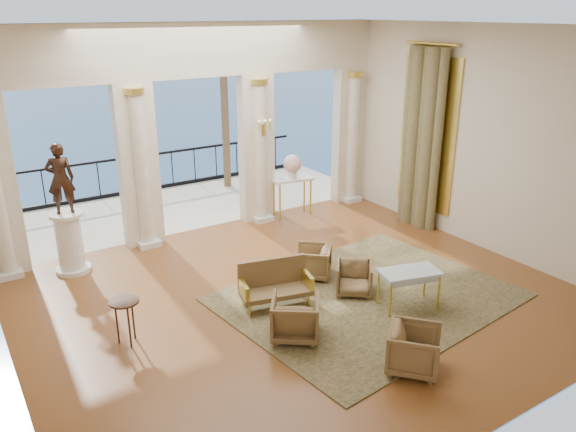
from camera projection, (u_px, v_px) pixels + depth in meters
floor at (299, 298)px, 9.79m from camera, size 9.00×9.00×0.00m
room_walls at (344, 149)px, 7.91m from camera, size 9.00×9.00×9.00m
arcade at (199, 117)px, 11.90m from camera, size 9.00×0.56×4.50m
terrace at (172, 208)px, 14.37m from camera, size 10.00×3.60×0.10m
balustrade at (149, 176)px, 15.47m from camera, size 9.00×0.06×1.03m
palm_tree at (222, 35)px, 14.59m from camera, size 2.00×2.00×4.50m
curtain at (421, 139)px, 12.45m from camera, size 0.33×1.40×4.09m
window_frame at (428, 135)px, 12.52m from camera, size 0.04×1.60×3.40m
wall_sconce at (264, 129)px, 12.49m from camera, size 0.30×0.11×0.33m
rug at (368, 297)px, 9.80m from camera, size 5.13×4.20×0.02m
armchair_a at (414, 347)px, 7.72m from camera, size 0.95×0.94×0.71m
armchair_b at (354, 277)px, 9.85m from camera, size 0.84×0.83×0.63m
armchair_c at (313, 260)px, 10.46m from camera, size 0.88×0.88×0.66m
armchair_d at (295, 316)px, 8.50m from camera, size 0.97×0.96×0.73m
settee at (275, 283)px, 9.44m from camera, size 1.28×0.78×0.79m
game_table at (410, 275)px, 9.28m from camera, size 1.09×0.78×0.67m
pedestal at (70, 244)px, 10.59m from camera, size 0.65×0.65×1.19m
statue at (60, 179)px, 10.15m from camera, size 0.54×0.41×1.32m
console_table at (292, 185)px, 13.43m from camera, size 1.04×0.55×0.94m
urn at (292, 165)px, 13.27m from camera, size 0.43×0.43×0.57m
side_table at (125, 307)px, 8.25m from camera, size 0.44×0.44×0.72m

